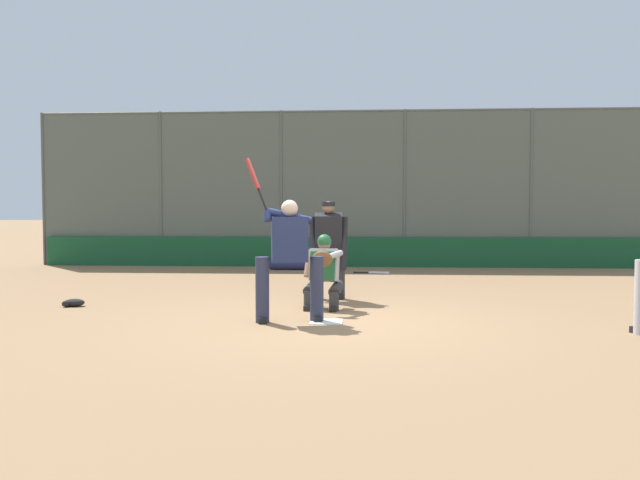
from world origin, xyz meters
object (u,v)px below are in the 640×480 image
batter_at_plate (289,256)px  equipment_bag_dugout_side (291,265)px  fielding_glove_on_dirt (73,303)px  catcher_behind_plate (323,271)px  spare_bat_near_backstop (376,273)px  umpire_home (328,247)px

batter_at_plate → equipment_bag_dugout_side: size_ratio=1.93×
fielding_glove_on_dirt → equipment_bag_dugout_side: (-2.73, -6.08, 0.07)m
catcher_behind_plate → spare_bat_near_backstop: bearing=-91.7°
umpire_home → spare_bat_near_backstop: (-0.91, -4.13, -0.85)m
umpire_home → spare_bat_near_backstop: umpire_home is taller
catcher_behind_plate → umpire_home: size_ratio=0.69×
catcher_behind_plate → spare_bat_near_backstop: catcher_behind_plate is taller
umpire_home → spare_bat_near_backstop: size_ratio=1.97×
fielding_glove_on_dirt → umpire_home: bearing=-165.3°
batter_at_plate → spare_bat_near_backstop: batter_at_plate is taller
spare_bat_near_backstop → fielding_glove_on_dirt: 7.06m
spare_bat_near_backstop → catcher_behind_plate: bearing=-93.8°
catcher_behind_plate → fielding_glove_on_dirt: (3.89, -0.01, -0.53)m
catcher_behind_plate → umpire_home: bearing=-82.8°
umpire_home → equipment_bag_dugout_side: umpire_home is taller
batter_at_plate → catcher_behind_plate: size_ratio=1.96×
batter_at_plate → catcher_behind_plate: batter_at_plate is taller
umpire_home → equipment_bag_dugout_side: (1.19, -5.05, -0.76)m
equipment_bag_dugout_side → umpire_home: bearing=103.3°
catcher_behind_plate → spare_bat_near_backstop: 5.28m
batter_at_plate → spare_bat_near_backstop: size_ratio=2.66×
spare_bat_near_backstop → fielding_glove_on_dirt: size_ratio=2.56×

